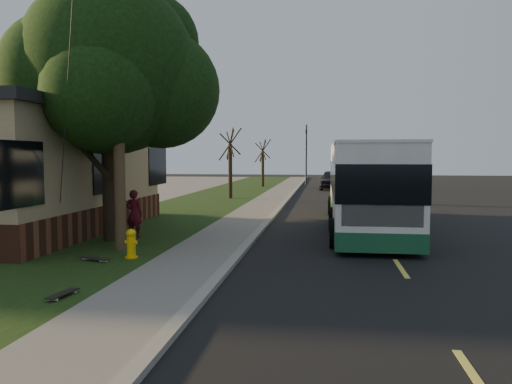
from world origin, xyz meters
TOP-DOWN VIEW (x-y plane):
  - ground at (0.00, 0.00)m, footprint 120.00×120.00m
  - road at (4.00, 10.00)m, footprint 8.00×80.00m
  - curb at (0.00, 10.00)m, footprint 0.25×80.00m
  - sidewalk at (-1.00, 10.00)m, footprint 2.00×80.00m
  - grass_verge at (-4.50, 10.00)m, footprint 5.00×80.00m
  - fire_hydrant at (-2.60, 0.00)m, footprint 0.32×0.32m
  - utility_pole at (-3.31, 0.99)m, footprint 2.86×3.21m
  - leafy_tree at (-4.17, 2.65)m, footprint 6.30×6.00m
  - bare_tree_near at (-3.50, 18.00)m, footprint 1.38×1.21m
  - bare_tree_far at (-3.00, 30.00)m, footprint 1.38×1.21m
  - traffic_signal at (0.50, 34.00)m, footprint 0.18×0.22m
  - transit_bus at (3.66, 6.56)m, footprint 2.60×11.26m
  - skateboarder at (-3.70, 3.00)m, footprint 0.60×0.44m
  - skateboard_main at (-2.50, -3.51)m, footprint 0.29×0.79m
  - skateboard_spare at (-3.35, -0.47)m, footprint 0.86×0.50m
  - dumpster at (-9.50, 9.59)m, footprint 1.53×1.22m
  - distant_car at (2.77, 28.13)m, footprint 2.03×4.64m

SIDE VIEW (x-z plane):
  - ground at x=0.00m, z-range 0.00..0.00m
  - road at x=4.00m, z-range 0.00..0.01m
  - grass_verge at x=-4.50m, z-range 0.00..0.07m
  - sidewalk at x=-1.00m, z-range 0.00..0.08m
  - curb at x=0.00m, z-range 0.00..0.12m
  - skateboard_main at x=-2.50m, z-range 0.09..0.16m
  - skateboard_spare at x=-3.35m, z-range 0.09..0.17m
  - fire_hydrant at x=-2.60m, z-range 0.06..0.80m
  - dumpster at x=-9.50m, z-range 0.04..1.39m
  - distant_car at x=2.77m, z-range 0.00..1.56m
  - skateboarder at x=-3.70m, z-range 0.07..1.58m
  - transit_bus at x=3.66m, z-range 0.10..3.15m
  - bare_tree_far at x=-3.00m, z-range -0.01..4.02m
  - bare_tree_near at x=-3.50m, z-range 0.00..4.30m
  - traffic_signal at x=0.50m, z-range 0.41..5.91m
  - utility_pole at x=-3.31m, z-range 0.10..9.17m
  - leafy_tree at x=-4.17m, z-range 1.27..9.07m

